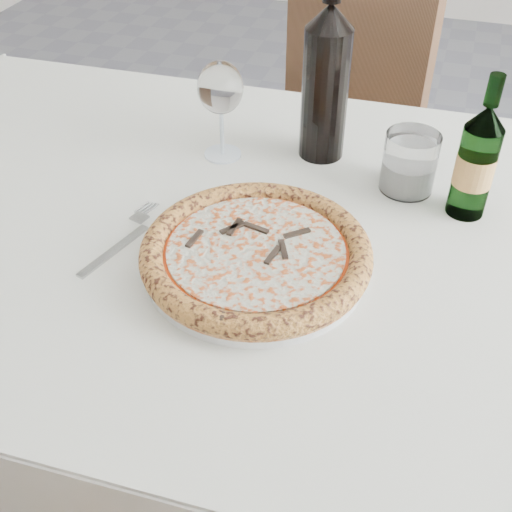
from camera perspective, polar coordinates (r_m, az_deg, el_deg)
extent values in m
cube|color=#555564|center=(1.70, 4.74, -13.37)|extent=(5.00, 6.00, 0.02)
cube|color=brown|center=(0.99, 1.74, 1.47)|extent=(1.53, 0.91, 0.04)
cube|color=beige|center=(0.98, 1.77, 2.52)|extent=(1.60, 0.97, 0.01)
cube|color=beige|center=(1.42, 6.97, 9.60)|extent=(1.57, 0.01, 0.22)
cylinder|color=brown|center=(1.75, -17.32, 3.17)|extent=(0.06, 0.06, 0.71)
cube|color=brown|center=(1.68, 4.57, 7.47)|extent=(0.53, 0.53, 0.04)
cube|color=brown|center=(1.71, 8.85, 17.09)|extent=(0.39, 0.19, 0.46)
cylinder|color=brown|center=(1.87, 11.73, 1.61)|extent=(0.04, 0.04, 0.43)
cylinder|color=brown|center=(1.64, 5.47, -4.20)|extent=(0.04, 0.04, 0.43)
cylinder|color=brown|center=(2.02, 3.15, 5.58)|extent=(0.04, 0.04, 0.43)
cylinder|color=brown|center=(1.80, -3.65, 0.75)|extent=(0.04, 0.04, 0.43)
cylinder|color=white|center=(0.90, 0.00, -0.64)|extent=(0.31, 0.31, 0.01)
torus|color=white|center=(0.90, 0.00, -0.39)|extent=(0.31, 0.31, 0.01)
cylinder|color=tan|center=(0.89, 0.00, 0.00)|extent=(0.31, 0.31, 0.01)
torus|color=#BF7C36|center=(0.88, 0.00, 0.40)|extent=(0.32, 0.32, 0.03)
cylinder|color=#B33100|center=(0.88, 0.00, 0.40)|extent=(0.27, 0.27, 0.00)
cylinder|color=beige|center=(0.88, 0.00, 0.55)|extent=(0.25, 0.25, 0.00)
cube|color=black|center=(0.87, 1.97, 0.39)|extent=(0.04, 0.01, 0.00)
cube|color=black|center=(0.90, 2.68, 1.90)|extent=(0.03, 0.04, 0.00)
cube|color=black|center=(0.94, 0.36, 3.47)|extent=(0.02, 0.04, 0.00)
cube|color=black|center=(0.90, -1.72, 1.79)|extent=(0.04, 0.02, 0.00)
cube|color=black|center=(0.88, -3.67, 0.45)|extent=(0.04, 0.02, 0.00)
cube|color=black|center=(0.83, -2.66, -2.06)|extent=(0.02, 0.04, 0.00)
cube|color=black|center=(0.85, 1.04, -0.92)|extent=(0.03, 0.04, 0.00)
cube|color=#A0A1A4|center=(0.95, -12.51, 0.48)|extent=(0.05, 0.14, 0.00)
cube|color=#A0A1A4|center=(1.01, -10.35, 3.35)|extent=(0.03, 0.03, 0.00)
cylinder|color=#A0A1A4|center=(1.03, -10.15, 4.28)|extent=(0.00, 0.03, 0.00)
cylinder|color=#A0A1A4|center=(1.03, -9.86, 4.23)|extent=(0.00, 0.03, 0.00)
cylinder|color=#A0A1A4|center=(1.03, -9.56, 4.17)|extent=(0.00, 0.03, 0.00)
cylinder|color=#A0A1A4|center=(1.02, -9.26, 4.12)|extent=(0.00, 0.03, 0.00)
cylinder|color=white|center=(1.15, -2.97, 9.04)|extent=(0.07, 0.07, 0.00)
cylinder|color=white|center=(1.13, -3.05, 11.03)|extent=(0.01, 0.01, 0.09)
ellipsoid|color=silver|center=(1.09, -3.20, 14.72)|extent=(0.08, 0.08, 0.09)
cylinder|color=silver|center=(1.07, 13.49, 8.09)|extent=(0.09, 0.09, 0.10)
cylinder|color=white|center=(1.08, 13.30, 7.00)|extent=(0.08, 0.08, 0.05)
cylinder|color=#3C6839|center=(1.02, 18.79, 7.08)|extent=(0.06, 0.06, 0.14)
cone|color=#3C6839|center=(0.98, 19.90, 11.53)|extent=(0.06, 0.06, 0.04)
cylinder|color=#3C6839|center=(0.96, 20.44, 13.65)|extent=(0.02, 0.02, 0.05)
cylinder|color=#F1C65B|center=(1.02, 18.84, 7.29)|extent=(0.06, 0.06, 0.05)
cylinder|color=black|center=(1.11, 6.13, 14.05)|extent=(0.08, 0.08, 0.22)
cone|color=black|center=(1.06, 6.65, 20.49)|extent=(0.08, 0.08, 0.04)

